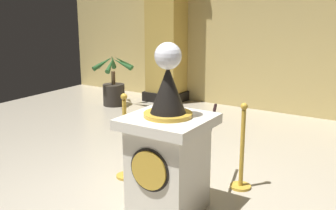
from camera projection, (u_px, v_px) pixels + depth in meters
ground_plane at (150, 203)px, 4.33m from camera, size 10.40×10.40×0.00m
back_wall at (287, 1)px, 7.44m from camera, size 10.40×0.16×4.18m
pedestal_clock at (168, 151)px, 4.02m from camera, size 0.79×0.79×1.72m
stanchion_near at (242, 159)px, 4.60m from camera, size 0.24×0.24×1.01m
stanchion_far at (125, 149)px, 4.88m from camera, size 0.24×0.24×1.05m
velvet_rope at (182, 118)px, 4.64m from camera, size 0.92×0.91×0.22m
column_left at (168, 6)px, 8.45m from camera, size 0.86×0.86×4.01m
potted_palm_left at (114, 87)px, 8.37m from camera, size 0.89×0.78×1.08m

